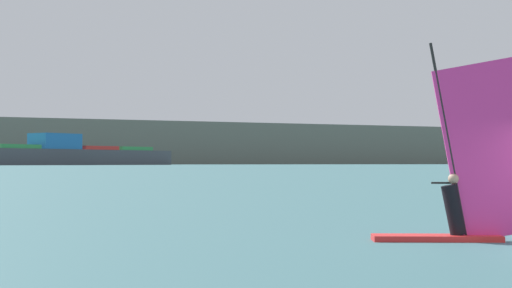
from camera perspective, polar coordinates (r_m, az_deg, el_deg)
The scene contains 4 objects.
windsurfer at distance 16.63m, azimuth 15.00°, elevation -2.98°, with size 3.54×1.67×4.08m.
cargo_ship at distance 532.96m, azimuth -15.47°, elevation -0.56°, with size 192.17×132.80×39.95m.
distant_headland at distance 917.44m, azimuth -13.58°, elevation -0.13°, with size 1102.57×383.39×41.15m, color #60665B.
channel_buoy at distance 45.91m, azimuth 17.82°, elevation -1.88°, with size 1.05×1.05×2.46m.
Camera 1 is at (-11.20, -11.44, 1.59)m, focal length 55.45 mm.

